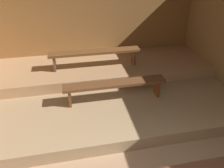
# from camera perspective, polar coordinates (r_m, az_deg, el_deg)

# --- Properties ---
(ground) EXTENTS (6.25, 5.45, 0.08)m
(ground) POSITION_cam_1_polar(r_m,az_deg,el_deg) (4.44, -0.67, -9.15)
(ground) COLOR #A37E5E
(wall_back) EXTENTS (6.25, 0.06, 2.47)m
(wall_back) POSITION_cam_1_polar(r_m,az_deg,el_deg) (5.97, -5.24, 15.14)
(wall_back) COLOR olive
(wall_back) RESTS_ON ground
(platform_lower) EXTENTS (5.45, 3.24, 0.24)m
(platform_lower) POSITION_cam_1_polar(r_m,az_deg,el_deg) (4.91, -2.26, -2.56)
(platform_lower) COLOR #9E825E
(platform_lower) RESTS_ON ground
(platform_middle) EXTENTS (5.45, 1.60, 0.24)m
(platform_middle) POSITION_cam_1_polar(r_m,az_deg,el_deg) (5.50, -3.75, 4.12)
(platform_middle) COLOR #A87F57
(platform_middle) RESTS_ON platform_lower
(bench_lower_center) EXTENTS (2.03, 0.27, 0.40)m
(bench_lower_center) POSITION_cam_1_polar(r_m,az_deg,el_deg) (4.34, 0.77, -0.34)
(bench_lower_center) COLOR brown
(bench_lower_center) RESTS_ON platform_lower
(bench_middle_center) EXTENTS (2.12, 0.27, 0.40)m
(bench_middle_center) POSITION_cam_1_polar(r_m,az_deg,el_deg) (5.18, -4.42, 7.88)
(bench_middle_center) COLOR brown
(bench_middle_center) RESTS_ON platform_middle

